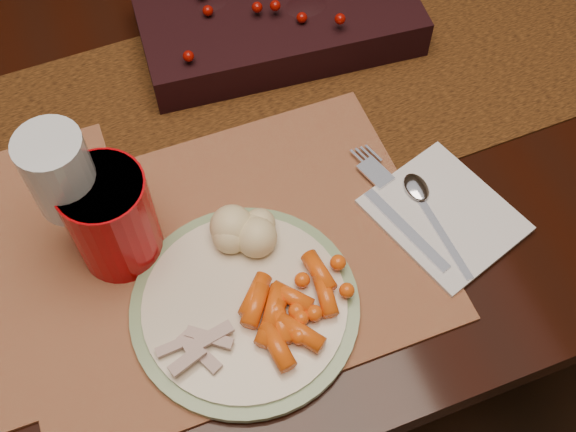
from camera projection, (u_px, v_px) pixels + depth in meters
name	position (u px, v px, depth m)	size (l,w,h in m)	color
floor	(236.00, 312.00, 1.58)	(5.00, 5.00, 0.00)	black
dining_table	(223.00, 225.00, 1.26)	(1.80, 1.00, 0.75)	black
table_runner	(254.00, 106.00, 0.92)	(1.67, 0.34, 0.00)	black
centerpiece	(278.00, 14.00, 0.95)	(0.36, 0.19, 0.07)	black
placemat_main	(225.00, 257.00, 0.80)	(0.46, 0.34, 0.00)	brown
dinner_plate	(245.00, 306.00, 0.76)	(0.24, 0.24, 0.01)	beige
baby_carrots	(299.00, 311.00, 0.74)	(0.10, 0.08, 0.02)	#E8520E
mashed_potatoes	(241.00, 225.00, 0.78)	(0.09, 0.08, 0.05)	#BAB28B
turkey_shreds	(196.00, 349.00, 0.72)	(0.07, 0.06, 0.02)	gray
napkin	(444.00, 215.00, 0.83)	(0.14, 0.16, 0.01)	silver
fork	(398.00, 215.00, 0.82)	(0.02, 0.17, 0.00)	#B8B6CF
spoon	(436.00, 223.00, 0.82)	(0.03, 0.14, 0.00)	white
red_cup	(112.00, 218.00, 0.75)	(0.09, 0.09, 0.13)	#AA0207
wine_glass	(72.00, 197.00, 0.74)	(0.07, 0.07, 0.19)	silver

